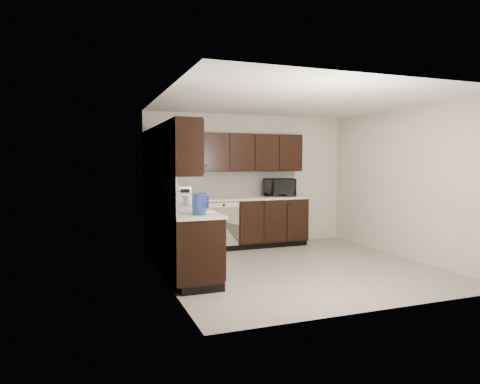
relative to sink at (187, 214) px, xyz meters
name	(u,v)px	position (x,y,z in m)	size (l,w,h in m)	color
floor	(296,267)	(1.68, 0.01, -0.88)	(4.00, 4.00, 0.00)	gray
ceiling	(298,101)	(1.68, 0.01, 1.62)	(4.00, 4.00, 0.00)	white
wall_back	(248,180)	(1.68, 2.01, 0.37)	(4.00, 0.02, 2.50)	beige
wall_left	(164,188)	(-0.32, 0.01, 0.37)	(0.02, 4.00, 2.50)	beige
wall_right	(404,183)	(3.68, 0.01, 0.37)	(0.02, 4.00, 2.50)	beige
wall_front	(386,194)	(1.68, -1.99, 0.37)	(4.00, 0.02, 2.50)	beige
lower_cabinets	(212,233)	(0.67, 1.12, -0.47)	(3.00, 2.80, 0.90)	black
countertop	(211,203)	(0.67, 1.12, 0.04)	(3.03, 2.83, 0.04)	beige
backsplash	(196,187)	(0.46, 1.33, 0.30)	(3.00, 2.80, 0.48)	white
upper_cabinets	(204,151)	(0.58, 1.22, 0.89)	(3.00, 2.80, 0.70)	black
dishwasher	(223,222)	(0.98, 1.42, -0.33)	(0.58, 0.04, 0.78)	beige
sink	(187,214)	(0.00, 0.00, 0.00)	(0.54, 0.82, 0.42)	beige
microwave	(279,187)	(2.23, 1.77, 0.23)	(0.60, 0.41, 0.33)	black
soap_bottle_a	(197,201)	(0.20, 0.23, 0.15)	(0.08, 0.09, 0.19)	gray
soap_bottle_b	(159,196)	(-0.16, 1.31, 0.16)	(0.08, 0.08, 0.21)	gray
toaster_oven	(180,193)	(0.28, 1.74, 0.17)	(0.36, 0.27, 0.23)	#B9B9BC
storage_bin	(183,201)	(0.03, 0.41, 0.15)	(0.47, 0.35, 0.18)	silver
blue_pitcher	(199,204)	(0.02, -0.55, 0.19)	(0.18, 0.18, 0.27)	navy
teal_tumbler	(186,199)	(0.13, 0.65, 0.15)	(0.08, 0.08, 0.19)	#0E989A
paper_towel_roll	(176,193)	(0.11, 1.22, 0.20)	(0.13, 0.13, 0.28)	silver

